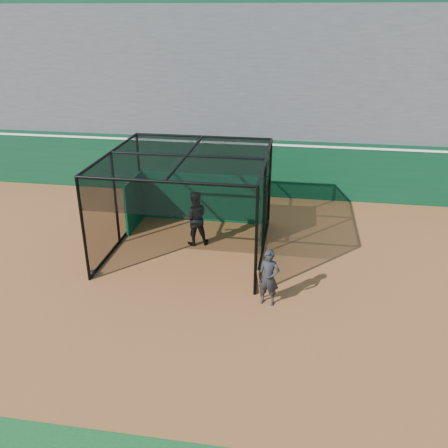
# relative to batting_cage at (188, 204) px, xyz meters

# --- Properties ---
(ground) EXTENTS (120.00, 120.00, 0.00)m
(ground) POSITION_rel_batting_cage_xyz_m (0.69, -2.91, -1.64)
(ground) COLOR brown
(ground) RESTS_ON ground
(outfield_wall) EXTENTS (50.00, 0.50, 2.50)m
(outfield_wall) POSITION_rel_batting_cage_xyz_m (0.69, 5.59, -0.35)
(outfield_wall) COLOR #09341C
(outfield_wall) RESTS_ON ground
(grandstand) EXTENTS (50.00, 7.85, 8.95)m
(grandstand) POSITION_rel_batting_cage_xyz_m (0.69, 9.37, 2.84)
(grandstand) COLOR #4C4C4F
(grandstand) RESTS_ON ground
(batting_cage) EXTENTS (5.12, 5.19, 3.28)m
(batting_cage) POSITION_rel_batting_cage_xyz_m (0.00, 0.00, 0.00)
(batting_cage) COLOR black
(batting_cage) RESTS_ON ground
(batter) EXTENTS (1.13, 1.00, 1.93)m
(batter) POSITION_rel_batting_cage_xyz_m (0.12, 0.38, -0.67)
(batter) COLOR black
(batter) RESTS_ON ground
(on_deck_player) EXTENTS (0.65, 0.48, 1.64)m
(on_deck_player) POSITION_rel_batting_cage_xyz_m (2.91, -2.96, -0.82)
(on_deck_player) COLOR black
(on_deck_player) RESTS_ON ground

